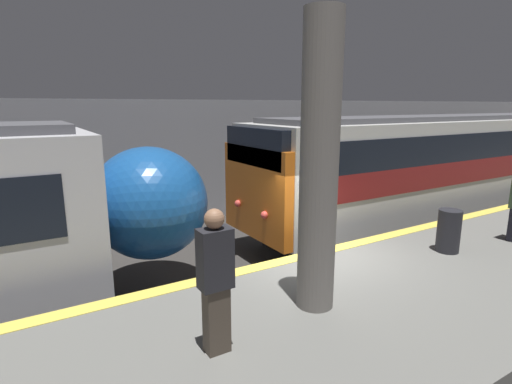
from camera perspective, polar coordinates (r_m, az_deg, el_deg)
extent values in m
plane|color=#33302D|center=(8.56, 7.41, -15.49)|extent=(120.00, 120.00, 0.00)
cube|color=slate|center=(7.04, 18.30, -17.39)|extent=(40.00, 4.03, 1.13)
cube|color=#EAD14C|center=(7.99, 8.31, -8.68)|extent=(40.00, 0.30, 0.01)
cube|color=#939399|center=(13.77, -10.52, 4.19)|extent=(50.00, 0.15, 4.16)
cylinder|color=slate|center=(5.47, 9.00, 3.51)|extent=(0.53, 0.53, 4.06)
ellipsoid|color=#195199|center=(8.72, -15.01, -1.46)|extent=(2.42, 2.63, 2.36)
sphere|color=#F2EFCC|center=(9.12, -9.13, -3.32)|extent=(0.20, 0.20, 0.20)
cube|color=black|center=(17.73, 30.03, -1.16)|extent=(18.86, 2.34, 0.70)
cube|color=silver|center=(17.45, 30.65, 4.45)|extent=(20.50, 2.85, 2.81)
cube|color=orange|center=(9.77, -0.02, -0.08)|extent=(0.25, 2.80, 2.25)
cube|color=black|center=(9.59, -0.02, 6.49)|extent=(0.25, 2.51, 0.90)
sphere|color=#EA4C42|center=(9.26, 1.22, -3.29)|extent=(0.18, 0.18, 0.18)
sphere|color=#EA4C42|center=(10.33, -2.60, -1.65)|extent=(0.18, 0.18, 0.18)
cube|color=#4C4C51|center=(17.36, 31.19, 9.26)|extent=(19.68, 2.06, 0.14)
cube|color=#473D33|center=(4.90, -5.65, -17.68)|extent=(0.28, 0.20, 0.81)
cube|color=#232328|center=(4.57, -5.86, -9.45)|extent=(0.38, 0.24, 0.70)
sphere|color=#9E7051|center=(4.42, -5.99, -3.83)|extent=(0.23, 0.23, 0.23)
cylinder|color=#232328|center=(8.76, 25.83, -5.02)|extent=(0.44, 0.44, 0.85)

